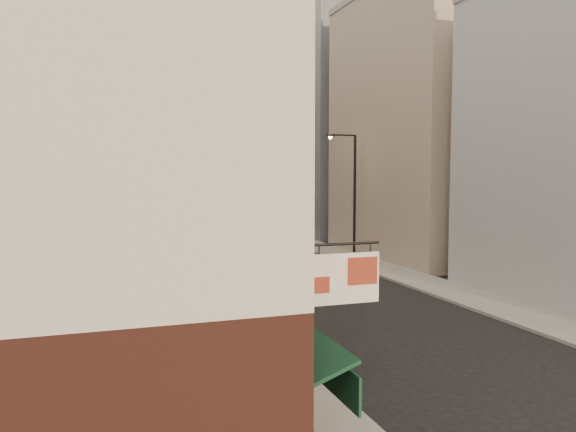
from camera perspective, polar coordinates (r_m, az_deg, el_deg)
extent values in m
cube|color=gray|center=(63.37, -14.28, -1.55)|extent=(3.00, 140.00, 0.15)
cube|color=gray|center=(65.69, -2.90, -1.22)|extent=(3.00, 140.00, 0.15)
cube|color=#522821|center=(17.42, -16.89, -10.48)|extent=(6.00, 16.00, 4.00)
cube|color=beige|center=(16.94, -17.34, 9.56)|extent=(6.00, 16.00, 8.00)
cylinder|color=black|center=(11.89, 4.08, -2.92)|extent=(2.40, 0.06, 0.06)
cube|color=beige|center=(12.16, 5.80, -6.34)|extent=(1.60, 0.06, 1.10)
cube|color=maroon|center=(12.31, 7.51, -5.52)|extent=(0.70, 0.10, 0.60)
cube|color=maroon|center=(11.97, 3.39, -6.99)|extent=(0.35, 0.10, 0.35)
cube|color=#0D311C|center=(12.42, 1.68, -13.72)|extent=(1.25, 3.00, 0.52)
cube|color=#0D311C|center=(12.79, 4.29, -15.55)|extent=(0.06, 3.00, 0.80)
cube|color=#1227AB|center=(15.09, -4.61, -11.84)|extent=(0.08, 0.40, 0.50)
cube|color=black|center=(22.43, -7.95, -2.89)|extent=(0.80, 0.08, 1.50)
cube|color=black|center=(32.27, -11.33, -1.10)|extent=(0.70, 0.08, 1.30)
cube|color=gray|center=(33.90, -19.85, 6.77)|extent=(8.00, 12.00, 16.00)
cube|color=#94959A|center=(49.99, -19.62, 8.19)|extent=(8.00, 16.00, 20.00)
cube|color=tan|center=(67.89, -19.41, 5.84)|extent=(8.00, 18.00, 17.00)
cube|color=gray|center=(88.03, -19.36, 7.71)|extent=(8.00, 20.00, 24.00)
cube|color=gray|center=(44.71, 13.05, 8.82)|extent=(8.00, 16.00, 20.00)
cube|color=gray|center=(62.80, 3.25, 10.34)|extent=(8.00, 20.00, 26.00)
cube|color=gray|center=(92.67, 0.07, 15.89)|extent=(20.00, 22.00, 50.00)
cube|color=tan|center=(100.69, -13.00, 8.53)|extent=(14.00, 14.00, 28.00)
cube|color=tan|center=(103.38, -13.17, 17.96)|extent=(10.00, 10.00, 6.00)
cube|color=silver|center=(89.14, -4.90, 11.12)|extent=(8.00, 8.00, 34.00)
cylinder|color=black|center=(43.51, 6.78, 1.99)|extent=(0.21, 0.21, 9.32)
cylinder|color=black|center=(43.12, 5.60, 8.18)|extent=(2.07, 0.17, 0.12)
cube|color=black|center=(42.68, 4.33, 8.16)|extent=(0.57, 0.24, 0.19)
sphere|color=yellow|center=(42.67, 4.33, 7.98)|extent=(0.25, 0.25, 0.25)
cylinder|color=black|center=(50.11, -13.03, -0.26)|extent=(0.16, 0.16, 5.00)
imported|color=black|center=(50.01, -13.06, 1.68)|extent=(0.45, 0.45, 1.10)
sphere|color=#19E533|center=(49.98, -13.35, 1.67)|extent=(0.16, 0.16, 0.16)
cylinder|color=black|center=(55.89, -0.47, 0.31)|extent=(0.16, 0.16, 5.00)
imported|color=black|center=(55.80, -0.47, 2.05)|extent=(0.77, 0.77, 1.61)
sphere|color=#19E533|center=(55.88, -0.22, 2.05)|extent=(0.16, 0.16, 0.16)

